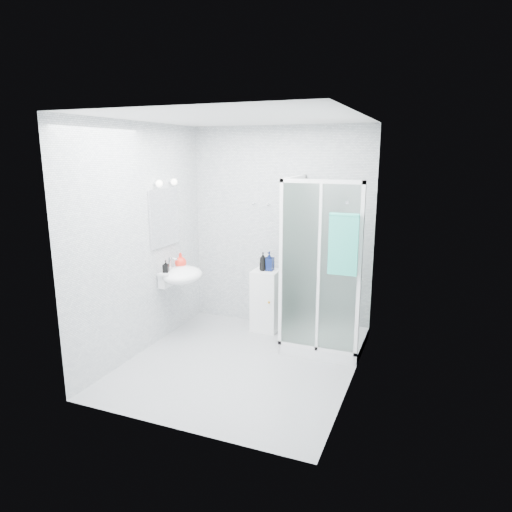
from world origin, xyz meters
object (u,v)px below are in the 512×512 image
at_px(shower_enclosure, 318,311).
at_px(shampoo_bottle_a, 263,261).
at_px(storage_cabinet, 266,300).
at_px(shampoo_bottle_b, 269,261).
at_px(wall_basin, 181,275).
at_px(hand_towel, 343,243).
at_px(soap_dispenser_orange, 181,260).
at_px(soap_dispenser_black, 166,266).

height_order(shower_enclosure, shampoo_bottle_a, shower_enclosure).
height_order(storage_cabinet, shampoo_bottle_b, shampoo_bottle_b).
height_order(wall_basin, shampoo_bottle_a, shampoo_bottle_a).
xyz_separation_m(wall_basin, storage_cabinet, (0.89, 0.59, -0.40)).
bearing_deg(wall_basin, hand_towel, -2.44).
bearing_deg(hand_towel, soap_dispenser_orange, 174.50).
bearing_deg(soap_dispenser_black, storage_cabinet, 36.96).
bearing_deg(hand_towel, storage_cabinet, 148.32).
relative_size(storage_cabinet, hand_towel, 1.24).
height_order(wall_basin, storage_cabinet, wall_basin).
relative_size(shampoo_bottle_a, shampoo_bottle_b, 0.99).
bearing_deg(soap_dispenser_orange, shampoo_bottle_a, 26.33).
relative_size(hand_towel, shampoo_bottle_b, 2.66).
relative_size(shower_enclosure, shampoo_bottle_b, 8.22).
distance_m(storage_cabinet, soap_dispenser_black, 1.36).
height_order(shower_enclosure, shampoo_bottle_b, shower_enclosure).
relative_size(storage_cabinet, shampoo_bottle_a, 3.33).
relative_size(shower_enclosure, wall_basin, 3.57).
bearing_deg(shower_enclosure, storage_cabinet, 159.95).
height_order(shower_enclosure, hand_towel, shower_enclosure).
xyz_separation_m(soap_dispenser_orange, soap_dispenser_black, (-0.04, -0.27, -0.02)).
bearing_deg(shampoo_bottle_a, soap_dispenser_black, -142.93).
relative_size(hand_towel, soap_dispenser_orange, 3.44).
bearing_deg(shampoo_bottle_b, shampoo_bottle_a, -147.72).
height_order(hand_towel, shampoo_bottle_b, hand_towel).
distance_m(wall_basin, shampoo_bottle_a, 1.04).
bearing_deg(shampoo_bottle_a, wall_basin, -146.41).
distance_m(shower_enclosure, hand_towel, 1.06).
relative_size(wall_basin, storage_cabinet, 0.70).
relative_size(storage_cabinet, soap_dispenser_black, 5.38).
height_order(shower_enclosure, soap_dispenser_orange, shower_enclosure).
bearing_deg(soap_dispenser_orange, wall_basin, -59.95).
bearing_deg(hand_towel, shampoo_bottle_b, 146.69).
distance_m(soap_dispenser_orange, soap_dispenser_black, 0.28).
bearing_deg(shower_enclosure, soap_dispenser_black, -164.91).
bearing_deg(storage_cabinet, soap_dispenser_black, -144.31).
relative_size(shampoo_bottle_b, soap_dispenser_orange, 1.29).
relative_size(wall_basin, soap_dispenser_black, 3.76).
relative_size(storage_cabinet, soap_dispenser_orange, 4.25).
xyz_separation_m(shower_enclosure, soap_dispenser_black, (-1.76, -0.47, 0.49)).
xyz_separation_m(hand_towel, shampoo_bottle_a, (-1.13, 0.66, -0.44)).
distance_m(storage_cabinet, shampoo_bottle_b, 0.52).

